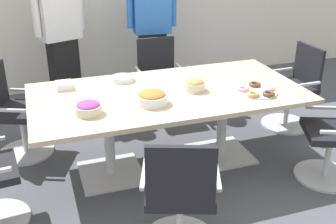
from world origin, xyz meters
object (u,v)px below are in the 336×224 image
at_px(person_standing_0, 60,31).
at_px(snack_bowl_pretzels, 152,98).
at_px(office_chair_4, 180,200).
at_px(person_standing_1, 152,25).
at_px(snack_bowl_candy_mix, 88,108).
at_px(snack_bowl_cookies, 195,85).
at_px(donut_platter, 258,91).
at_px(plate_stack, 123,79).
at_px(office_chair_1, 160,83).
at_px(office_chair_0, 293,91).
at_px(napkin_pile, 64,85).
at_px(conference_table, 168,104).
at_px(office_chair_2, 15,116).

xyz_separation_m(person_standing_0, snack_bowl_pretzels, (0.54, -1.85, -0.17)).
height_order(office_chair_4, snack_bowl_pretzels, office_chair_4).
height_order(person_standing_1, snack_bowl_candy_mix, person_standing_1).
height_order(snack_bowl_candy_mix, snack_bowl_cookies, snack_bowl_cookies).
relative_size(donut_platter, plate_stack, 1.70).
bearing_deg(office_chair_1, snack_bowl_candy_mix, 55.61).
relative_size(person_standing_0, donut_platter, 5.28).
bearing_deg(office_chair_0, office_chair_1, 60.07).
distance_m(office_chair_4, donut_platter, 1.35).
xyz_separation_m(snack_bowl_pretzels, napkin_pile, (-0.65, 0.58, -0.02)).
relative_size(office_chair_1, plate_stack, 4.40).
relative_size(person_standing_1, snack_bowl_candy_mix, 8.79).
bearing_deg(snack_bowl_pretzels, office_chair_1, 69.97).
distance_m(conference_table, snack_bowl_cookies, 0.30).
xyz_separation_m(person_standing_0, snack_bowl_cookies, (0.99, -1.68, -0.17)).
bearing_deg(person_standing_0, plate_stack, 89.15).
bearing_deg(office_chair_4, plate_stack, 111.58).
relative_size(office_chair_0, plate_stack, 4.40).
relative_size(snack_bowl_pretzels, plate_stack, 1.24).
height_order(conference_table, donut_platter, donut_platter).
distance_m(conference_table, office_chair_4, 1.14).
bearing_deg(napkin_pile, person_standing_0, 85.09).
bearing_deg(donut_platter, napkin_pile, 158.28).
relative_size(conference_table, office_chair_1, 2.64).
height_order(conference_table, snack_bowl_pretzels, snack_bowl_pretzels).
bearing_deg(office_chair_1, plate_stack, 52.55).
distance_m(conference_table, donut_platter, 0.80).
bearing_deg(office_chair_1, donut_platter, 111.56).
bearing_deg(person_standing_1, office_chair_1, 87.06).
xyz_separation_m(office_chair_0, office_chair_4, (-1.88, -1.46, 0.00)).
xyz_separation_m(office_chair_1, person_standing_0, (-1.02, 0.54, 0.57)).
relative_size(snack_bowl_candy_mix, napkin_pile, 1.48).
distance_m(office_chair_2, person_standing_0, 1.24).
xyz_separation_m(office_chair_2, donut_platter, (2.07, -0.96, 0.36)).
bearing_deg(plate_stack, snack_bowl_pretzels, -80.02).
relative_size(office_chair_1, snack_bowl_cookies, 4.87).
relative_size(office_chair_1, office_chair_4, 1.00).
bearing_deg(office_chair_0, snack_bowl_cookies, 105.83).
height_order(conference_table, snack_bowl_cookies, snack_bowl_cookies).
xyz_separation_m(conference_table, office_chair_0, (1.60, 0.38, -0.22)).
relative_size(office_chair_2, snack_bowl_pretzels, 3.53).
bearing_deg(office_chair_4, conference_table, 95.57).
distance_m(office_chair_4, plate_stack, 1.52).
bearing_deg(plate_stack, person_standing_1, 61.52).
relative_size(snack_bowl_cookies, donut_platter, 0.53).
relative_size(conference_table, donut_platter, 6.83).
bearing_deg(snack_bowl_pretzels, office_chair_0, 18.21).
bearing_deg(plate_stack, snack_bowl_candy_mix, -123.15).
height_order(conference_table, plate_stack, plate_stack).
distance_m(office_chair_1, office_chair_2, 1.65).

